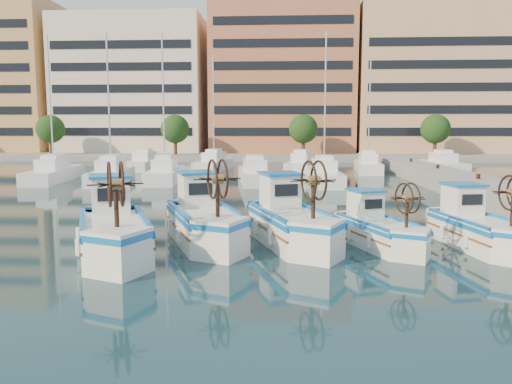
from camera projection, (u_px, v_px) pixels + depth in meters
name	position (u px, v px, depth m)	size (l,w,h in m)	color
ground	(242.00, 253.00, 16.84)	(300.00, 300.00, 0.00)	#1B4148
waterfront	(334.00, 85.00, 79.36)	(180.00, 40.00, 25.60)	gray
yacht_marina	(242.00, 170.00, 44.61)	(37.44, 21.45, 11.50)	white
fishing_boat_a	(113.00, 227.00, 16.70)	(3.83, 5.37, 3.24)	white
fishing_boat_b	(203.00, 218.00, 18.47)	(3.75, 5.31, 3.20)	white
fishing_boat_c	(290.00, 220.00, 18.20)	(3.55, 5.26, 3.18)	white
fishing_boat_d	(378.00, 228.00, 17.72)	(2.85, 4.08, 2.46)	white
fishing_boat_e	(477.00, 226.00, 17.60)	(2.55, 4.53, 2.75)	white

